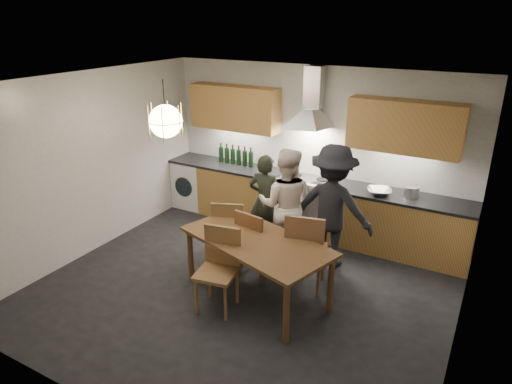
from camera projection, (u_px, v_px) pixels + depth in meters
The scene contains 17 objects.
ground at pixel (243, 289), 5.87m from camera, with size 5.00×5.00×0.00m, color black.
room_shell at pixel (242, 163), 5.25m from camera, with size 5.02×4.52×2.61m.
counter_run at pixel (306, 205), 7.28m from camera, with size 5.00×0.62×0.90m.
range_stove at pixel (305, 206), 7.29m from camera, with size 0.90×0.60×0.92m.
wall_fixtures at pixel (312, 116), 6.87m from camera, with size 4.30×0.54×1.10m.
pendant_lamp at pixel (166, 121), 5.48m from camera, with size 0.43×0.43×0.70m.
dining_table at pixel (257, 246), 5.49m from camera, with size 2.04×1.43×0.78m.
chair_back_left at pixel (229, 228), 6.26m from camera, with size 0.57×0.57×0.97m.
chair_back_mid at pixel (254, 241), 5.93m from camera, with size 0.50×0.50×0.97m.
chair_back_right at pixel (305, 247), 5.64m from camera, with size 0.58×0.58×1.07m.
chair_front at pixel (219, 263), 5.37m from camera, with size 0.52×0.52×1.00m.
person_left at pixel (265, 201), 6.75m from camera, with size 0.52×0.34×1.43m, color black.
person_mid at pixel (286, 205), 6.36m from camera, with size 0.79×0.62×1.64m, color beige.
person_right at pixel (332, 207), 6.16m from camera, with size 1.12×0.65×1.74m, color black.
mixing_bowl at pixel (379, 192), 6.50m from camera, with size 0.34×0.34×0.08m, color #BBBABE.
stock_pot at pixel (411, 192), 6.39m from camera, with size 0.21×0.21×0.15m, color #B1B1B5.
wine_bottles at pixel (236, 155), 7.75m from camera, with size 0.67×0.08×0.33m.
Camera 1 is at (2.58, -4.30, 3.31)m, focal length 32.00 mm.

